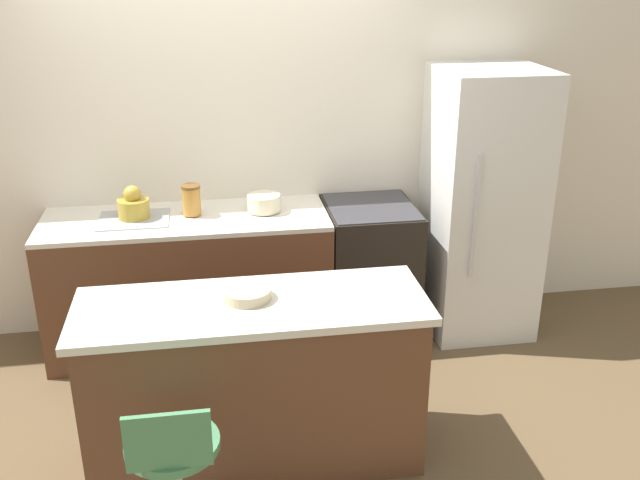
% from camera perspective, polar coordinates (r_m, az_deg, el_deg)
% --- Properties ---
extents(ground_plane, '(14.00, 14.00, 0.00)m').
position_cam_1_polar(ground_plane, '(4.74, -6.64, -9.94)').
color(ground_plane, brown).
extents(wall_back, '(8.00, 0.06, 2.60)m').
position_cam_1_polar(wall_back, '(4.88, -7.75, 7.66)').
color(wall_back, silver).
rests_on(wall_back, ground_plane).
extents(back_counter, '(1.83, 0.66, 0.93)m').
position_cam_1_polar(back_counter, '(4.83, -10.36, -3.31)').
color(back_counter, brown).
rests_on(back_counter, ground_plane).
extents(kitchen_island, '(1.73, 0.62, 0.92)m').
position_cam_1_polar(kitchen_island, '(3.72, -5.22, -11.28)').
color(kitchen_island, brown).
rests_on(kitchen_island, ground_plane).
extents(oven_range, '(0.59, 0.67, 0.93)m').
position_cam_1_polar(oven_range, '(4.93, 3.96, -2.36)').
color(oven_range, black).
rests_on(oven_range, ground_plane).
extents(refrigerator, '(0.68, 0.73, 1.82)m').
position_cam_1_polar(refrigerator, '(4.97, 12.81, 2.86)').
color(refrigerator, silver).
rests_on(refrigerator, ground_plane).
extents(stool_chair, '(0.40, 0.40, 0.86)m').
position_cam_1_polar(stool_chair, '(3.23, -11.52, -18.19)').
color(stool_chair, '#B7B7BC').
rests_on(stool_chair, ground_plane).
extents(kettle, '(0.20, 0.20, 0.21)m').
position_cam_1_polar(kettle, '(4.67, -14.71, 2.70)').
color(kettle, '#B29333').
rests_on(kettle, back_counter).
extents(mixing_bowl, '(0.22, 0.22, 0.11)m').
position_cam_1_polar(mixing_bowl, '(4.67, -4.50, 3.00)').
color(mixing_bowl, beige).
rests_on(mixing_bowl, back_counter).
extents(canister_jar, '(0.12, 0.12, 0.20)m').
position_cam_1_polar(canister_jar, '(4.64, -10.25, 3.18)').
color(canister_jar, '#B77F33').
rests_on(canister_jar, back_counter).
extents(fruit_bowl, '(0.24, 0.24, 0.05)m').
position_cam_1_polar(fruit_bowl, '(3.52, -5.86, -4.29)').
color(fruit_bowl, '#C1B28E').
rests_on(fruit_bowl, kitchen_island).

